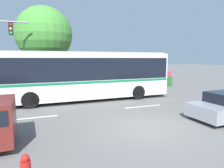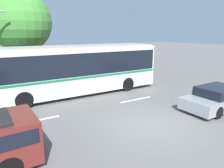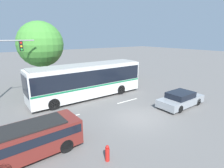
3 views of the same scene
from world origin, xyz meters
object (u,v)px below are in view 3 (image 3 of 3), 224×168
suv_left_lane (31,138)px  fire_hydrant (107,153)px  city_bus (87,79)px  sedan_foreground (181,99)px  street_tree_left (40,44)px

suv_left_lane → fire_hydrant: size_ratio=5.75×
fire_hydrant → city_bus: bearing=67.7°
city_bus → suv_left_lane: (-6.56, -6.32, -0.92)m
sedan_foreground → suv_left_lane: size_ratio=0.92×
suv_left_lane → street_tree_left: (3.96, 12.38, 4.08)m
sedan_foreground → suv_left_lane: bearing=176.7°
suv_left_lane → street_tree_left: street_tree_left is taller
sedan_foreground → fire_hydrant: sedan_foreground is taller
city_bus → sedan_foreground: size_ratio=2.49×
city_bus → suv_left_lane: city_bus is taller
suv_left_lane → city_bus: bearing=41.4°
city_bus → fire_hydrant: bearing=67.1°
street_tree_left → sedan_foreground: bearing=-57.6°
sedan_foreground → street_tree_left: 15.81m
street_tree_left → fire_hydrant: street_tree_left is taller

